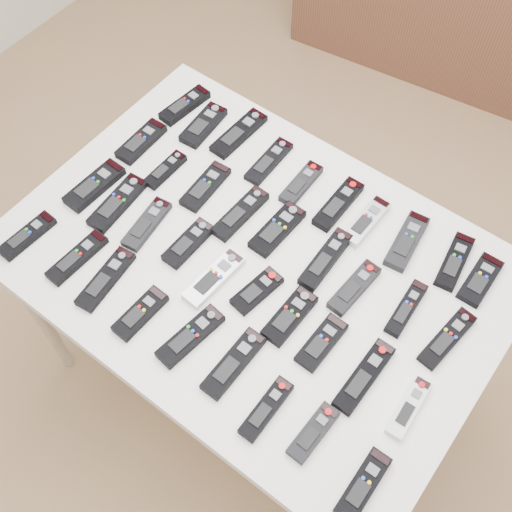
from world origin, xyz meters
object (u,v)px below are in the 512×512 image
Objects in this scene: remote_12 at (205,186)px; remote_22 at (188,243)px; remote_21 at (147,224)px; remote_30 at (77,257)px; remote_32 at (140,313)px; remote_24 at (257,291)px; remote_5 at (338,204)px; remote_25 at (290,316)px; remote_28 at (409,408)px; remote_31 at (106,279)px; remote_15 at (326,259)px; remote_16 at (354,288)px; remote_33 at (191,336)px; sideboard at (449,2)px; remote_10 at (141,141)px; table at (256,271)px; remote_7 at (407,241)px; remote_13 at (240,213)px; remote_14 at (277,229)px; remote_2 at (239,133)px; remote_20 at (118,203)px; remote_11 at (166,170)px; remote_9 at (480,280)px; remote_23 at (214,278)px; remote_0 at (185,105)px; remote_27 at (364,376)px; remote_19 at (94,185)px; remote_35 at (266,409)px; remote_3 at (269,161)px; remote_29 at (27,236)px; remote_34 at (234,363)px; remote_6 at (366,221)px; remote_1 at (203,125)px; remote_18 at (447,338)px; remote_37 at (363,485)px; remote_17 at (406,308)px; remote_26 at (322,343)px; remote_36 at (313,432)px.

remote_22 is at bearing -67.58° from remote_12.
remote_21 is 0.13m from remote_22.
remote_32 is at bearing -2.62° from remote_30.
remote_24 is 0.79× the size of remote_30.
remote_25 is (0.09, -0.35, -0.00)m from remote_5.
remote_28 is 0.79m from remote_31.
remote_15 and remote_16 have the same top height.
sideboard is at bearing 105.52° from remote_33.
table is at bearing -14.22° from remote_10.
remote_7 is 0.70m from remote_32.
remote_14 is (0.11, 0.02, -0.00)m from remote_13.
sideboard is at bearing 104.30° from remote_25.
remote_2 is 1.03× the size of remote_20.
remote_11 is 0.26m from remote_22.
remote_9 is 0.84× the size of remote_23.
remote_0 reaches higher than remote_27.
remote_13 is at bearing 26.04° from remote_19.
remote_30 is at bearing 177.08° from remote_35.
remote_3 is 0.68m from remote_29.
remote_31 is at bearing -72.02° from remote_11.
table is at bearing 117.06° from remote_34.
remote_6 is 0.45m from remote_12.
remote_5 is (0.24, -0.01, 0.00)m from remote_3.
remote_23 and remote_31 have the same top height.
remote_16 is 0.89× the size of remote_31.
remote_14 is 0.22m from remote_23.
remote_1 is at bearing 84.27° from remote_20.
remote_7 is 0.28m from remote_18.
remote_14 is at bearing 140.89° from remote_37.
remote_0 is 0.96× the size of remote_3.
remote_12 is 0.29m from remote_23.
remote_16 is at bearing -171.04° from remote_17.
remote_32 is (-0.20, -0.56, 0.00)m from remote_5.
remote_19 is 0.88m from remote_27.
remote_6 reaches higher than remote_9.
remote_16 reaches higher than remote_30.
remote_31 is (-0.25, -0.38, -0.00)m from remote_14.
remote_9 is 0.44m from remote_26.
remote_20 is at bearing -152.35° from remote_14.
remote_13 is 1.12× the size of remote_16.
remote_36 is at bearing -37.19° from table.
remote_19 is at bearing -154.11° from remote_13.
remote_20 and remote_26 have the same top height.
remote_25 is (0.16, -0.08, 0.07)m from table.
remote_21 is 0.31m from remote_29.
remote_13 is at bearing -172.23° from remote_18.
remote_26 is at bearing 41.60° from remote_33.
remote_2 is at bearing 123.85° from remote_23.
remote_25 is (0.21, 0.03, 0.00)m from remote_23.
remote_26 is at bearing -33.38° from remote_2.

